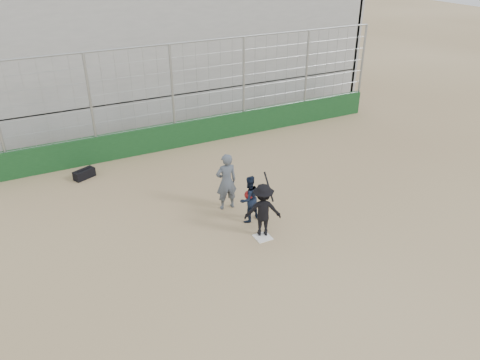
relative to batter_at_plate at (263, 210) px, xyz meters
name	(u,v)px	position (x,y,z in m)	size (l,w,h in m)	color
ground	(263,237)	(-0.07, -0.15, -0.78)	(90.00, 90.00, 0.00)	olive
home_plate	(263,237)	(-0.07, -0.15, -0.77)	(0.44, 0.44, 0.02)	white
backstop	(175,124)	(-0.07, 6.85, 0.17)	(18.10, 0.25, 4.04)	#113717
bleachers	(134,48)	(-0.07, 11.80, 2.14)	(20.25, 6.70, 6.98)	gray
batter_at_plate	(263,210)	(0.00, 0.00, 0.00)	(1.16, 0.93, 1.74)	black
catcher_crouched	(249,206)	(-0.01, 0.79, -0.29)	(0.84, 0.74, 1.00)	black
umpire	(226,184)	(-0.28, 1.75, 0.03)	(0.66, 0.43, 1.63)	#464E58
equipment_bag	(84,174)	(-3.81, 5.75, -0.63)	(0.79, 0.58, 0.35)	black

